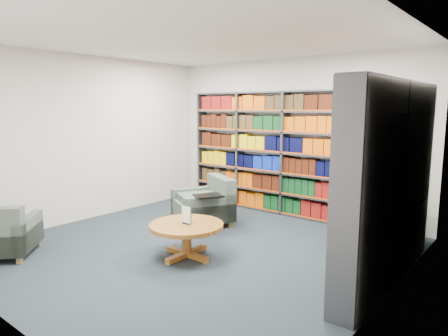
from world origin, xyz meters
The scene contains 6 objects.
room_shell centered at (0.00, 0.00, 1.40)m, with size 5.02×5.02×2.82m.
bookshelf_back centered at (0.00, 2.34, 1.10)m, with size 4.00×0.28×2.20m.
bookshelf_right centered at (2.34, 0.60, 1.10)m, with size 0.28×2.50×2.20m.
chair_teal_left centered at (-0.67, 0.98, 0.31)m, with size 1.16×1.16×0.78m.
chair_green_right centered at (1.73, 1.86, 0.34)m, with size 1.31×1.31×0.85m.
coffee_table centered at (0.13, -0.33, 0.36)m, with size 0.95×0.95×0.67m.
Camera 1 is at (3.63, -3.88, 1.93)m, focal length 32.00 mm.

